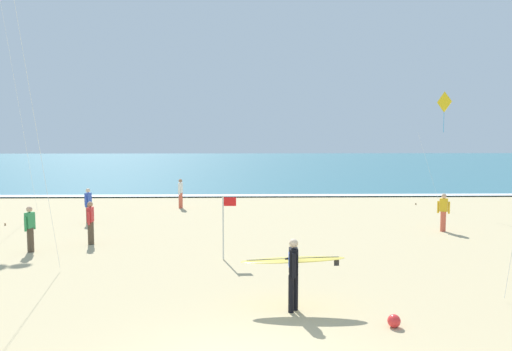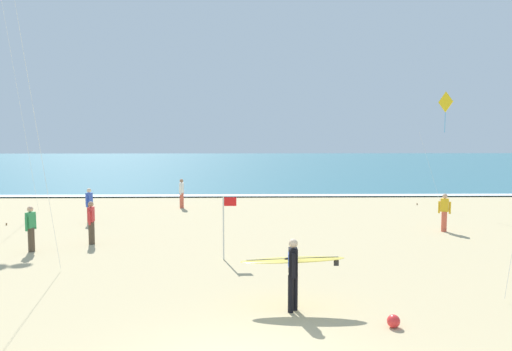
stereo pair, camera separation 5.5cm
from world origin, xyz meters
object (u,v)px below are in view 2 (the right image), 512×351
bystander_blue_top (89,205)px  beach_ball (394,321)px  surfer_lead (293,265)px  bystander_green_top (31,229)px  kite_diamond_golden_near (445,106)px  bystander_red_top (91,222)px  lifeguard_flag (225,221)px  bystander_white_top (182,193)px  bystander_yellow_top (444,212)px

bystander_blue_top → beach_ball: (10.23, -12.31, -0.67)m
surfer_lead → bystander_green_top: surfer_lead is taller
kite_diamond_golden_near → beach_ball: kite_diamond_golden_near is taller
kite_diamond_golden_near → bystander_red_top: size_ratio=3.90×
lifeguard_flag → beach_ball: 6.96m
bystander_white_top → bystander_blue_top: (-3.60, -4.35, 0.00)m
bystander_green_top → bystander_white_top: size_ratio=1.00×
surfer_lead → bystander_white_top: size_ratio=1.57×
bystander_green_top → kite_diamond_golden_near: bearing=26.5°
bystander_yellow_top → beach_ball: size_ratio=5.68×
bystander_green_top → lifeguard_flag: size_ratio=0.76×
surfer_lead → bystander_yellow_top: (7.12, 8.92, -0.24)m
lifeguard_flag → beach_ball: size_ratio=7.50×
lifeguard_flag → surfer_lead: bearing=-68.7°
bystander_blue_top → bystander_red_top: bearing=-71.9°
surfer_lead → bystander_green_top: size_ratio=1.57×
lifeguard_flag → bystander_red_top: bearing=155.2°
surfer_lead → bystander_red_top: 9.65m
kite_diamond_golden_near → beach_ball: (-7.17, -15.76, -5.29)m
bystander_yellow_top → beach_ball: 11.33m
bystander_white_top → bystander_yellow_top: bearing=-29.2°
surfer_lead → kite_diamond_golden_near: (9.22, 14.56, 4.38)m
bystander_green_top → bystander_white_top: (3.93, 9.75, 0.00)m
bystander_yellow_top → bystander_green_top: bearing=-168.5°
bystander_blue_top → bystander_red_top: 4.49m
surfer_lead → bystander_green_top: bearing=146.1°
bystander_yellow_top → bystander_white_top: 13.42m
kite_diamond_golden_near → bystander_red_top: kite_diamond_golden_near is taller
bystander_yellow_top → bystander_white_top: size_ratio=1.00×
bystander_blue_top → lifeguard_flag: 9.21m
kite_diamond_golden_near → lifeguard_flag: kite_diamond_golden_near is taller
bystander_yellow_top → bystander_blue_top: size_ratio=1.00×
kite_diamond_golden_near → bystander_white_top: size_ratio=3.90×
bystander_green_top → bystander_blue_top: same height
bystander_blue_top → lifeguard_flag: (6.42, -6.59, 0.45)m
bystander_green_top → beach_ball: (10.56, -6.91, -0.67)m
surfer_lead → bystander_yellow_top: bearing=51.4°
beach_ball → kite_diamond_golden_near: bearing=65.5°
lifeguard_flag → bystander_white_top: bearing=104.5°
lifeguard_flag → beach_ball: (3.81, -5.72, -1.13)m
surfer_lead → beach_ball: surfer_lead is taller
bystander_yellow_top → bystander_white_top: same height
bystander_red_top → lifeguard_flag: (5.03, -2.32, 0.45)m
surfer_lead → beach_ball: bearing=-30.3°
bystander_blue_top → beach_ball: size_ratio=5.68×
surfer_lead → beach_ball: 2.54m
surfer_lead → beach_ball: (2.04, -1.19, -0.91)m
beach_ball → bystander_white_top: bearing=111.7°
surfer_lead → bystander_blue_top: surfer_lead is taller
kite_diamond_golden_near → bystander_green_top: (-17.74, -8.84, -4.62)m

